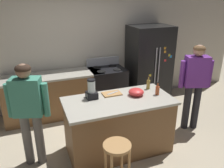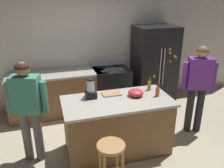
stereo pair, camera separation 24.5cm
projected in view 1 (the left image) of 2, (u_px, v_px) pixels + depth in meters
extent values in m
plane|color=beige|center=(118.00, 149.00, 3.86)|extent=(14.00, 14.00, 0.00)
cube|color=beige|center=(86.00, 46.00, 5.06)|extent=(8.00, 0.10, 2.70)
cube|color=brown|center=(119.00, 126.00, 3.70)|extent=(1.63, 0.77, 0.87)
cube|color=#B2AD9E|center=(119.00, 101.00, 3.53)|extent=(1.69, 0.83, 0.04)
cube|color=brown|center=(55.00, 96.00, 4.79)|extent=(2.00, 0.64, 0.87)
cube|color=#B2AD9E|center=(53.00, 76.00, 4.62)|extent=(2.00, 0.64, 0.04)
cube|color=black|center=(149.00, 65.00, 5.28)|extent=(0.90, 0.70, 1.78)
cylinder|color=#B7BABF|center=(156.00, 66.00, 4.91)|extent=(0.02, 0.02, 0.80)
cylinder|color=#B7BABF|center=(159.00, 66.00, 4.93)|extent=(0.02, 0.02, 0.80)
cube|color=orange|center=(165.00, 48.00, 4.85)|extent=(0.05, 0.01, 0.05)
cube|color=red|center=(165.00, 60.00, 4.96)|extent=(0.05, 0.01, 0.05)
cube|color=yellow|center=(169.00, 55.00, 4.95)|extent=(0.05, 0.01, 0.05)
cube|color=orange|center=(165.00, 52.00, 4.88)|extent=(0.05, 0.01, 0.05)
cube|color=yellow|center=(150.00, 75.00, 4.96)|extent=(0.05, 0.01, 0.05)
cube|color=#268CD8|center=(171.00, 56.00, 4.98)|extent=(0.05, 0.01, 0.05)
cube|color=black|center=(107.00, 88.00, 5.13)|extent=(0.76, 0.64, 0.91)
cube|color=black|center=(112.00, 96.00, 4.86)|extent=(0.60, 0.01, 0.24)
cube|color=#B7BABF|center=(103.00, 61.00, 5.18)|extent=(0.76, 0.06, 0.18)
cylinder|color=black|center=(101.00, 72.00, 4.77)|extent=(0.18, 0.18, 0.01)
cylinder|color=black|center=(117.00, 70.00, 4.88)|extent=(0.18, 0.18, 0.01)
cylinder|color=black|center=(97.00, 67.00, 5.03)|extent=(0.18, 0.18, 0.01)
cylinder|color=black|center=(112.00, 66.00, 5.14)|extent=(0.18, 0.18, 0.01)
cylinder|color=#66605B|center=(27.00, 139.00, 3.41)|extent=(0.16, 0.16, 0.83)
cylinder|color=#66605B|center=(40.00, 139.00, 3.42)|extent=(0.16, 0.16, 0.83)
cube|color=#3F8C72|center=(27.00, 97.00, 3.16)|extent=(0.45, 0.33, 0.55)
cylinder|color=#3F8C72|center=(9.00, 101.00, 3.16)|extent=(0.11, 0.11, 0.50)
cylinder|color=#3F8C72|center=(46.00, 100.00, 3.19)|extent=(0.11, 0.11, 0.50)
sphere|color=#8C664C|center=(23.00, 71.00, 3.02)|extent=(0.25, 0.25, 0.20)
ellipsoid|color=#332319|center=(23.00, 68.00, 3.01)|extent=(0.26, 0.26, 0.12)
cylinder|color=#26262B|center=(196.00, 107.00, 4.33)|extent=(0.16, 0.16, 0.87)
cylinder|color=#26262B|center=(186.00, 107.00, 4.32)|extent=(0.16, 0.16, 0.87)
cube|color=#723399|center=(196.00, 71.00, 4.06)|extent=(0.45, 0.33, 0.55)
cylinder|color=#723399|center=(210.00, 74.00, 4.09)|extent=(0.11, 0.11, 0.50)
cylinder|color=#723399|center=(182.00, 74.00, 4.07)|extent=(0.11, 0.11, 0.50)
sphere|color=tan|center=(199.00, 51.00, 3.92)|extent=(0.25, 0.25, 0.20)
ellipsoid|color=brown|center=(200.00, 49.00, 3.91)|extent=(0.26, 0.26, 0.12)
cylinder|color=#B7844C|center=(117.00, 146.00, 2.87)|extent=(0.36, 0.36, 0.04)
cylinder|color=#B7844C|center=(105.00, 164.00, 3.06)|extent=(0.04, 0.04, 0.64)
cylinder|color=#B7844C|center=(122.00, 160.00, 3.13)|extent=(0.04, 0.04, 0.64)
cube|color=black|center=(92.00, 95.00, 3.57)|extent=(0.17, 0.17, 0.10)
cylinder|color=silver|center=(91.00, 86.00, 3.51)|extent=(0.12, 0.12, 0.19)
cylinder|color=black|center=(91.00, 80.00, 3.47)|extent=(0.12, 0.12, 0.02)
cylinder|color=#B24C26|center=(157.00, 91.00, 3.68)|extent=(0.06, 0.06, 0.14)
cylinder|color=#B24C26|center=(158.00, 85.00, 3.64)|extent=(0.02, 0.02, 0.06)
cylinder|color=black|center=(158.00, 83.00, 3.63)|extent=(0.03, 0.03, 0.02)
cylinder|color=olive|center=(148.00, 85.00, 3.90)|extent=(0.06, 0.06, 0.15)
cylinder|color=olive|center=(149.00, 79.00, 3.86)|extent=(0.02, 0.02, 0.07)
cylinder|color=black|center=(149.00, 76.00, 3.84)|extent=(0.03, 0.03, 0.02)
ellipsoid|color=red|center=(136.00, 92.00, 3.66)|extent=(0.25, 0.25, 0.11)
cube|color=#B7844C|center=(112.00, 94.00, 3.71)|extent=(0.30, 0.20, 0.02)
cube|color=#B7BABF|center=(113.00, 93.00, 3.71)|extent=(0.22, 0.10, 0.01)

